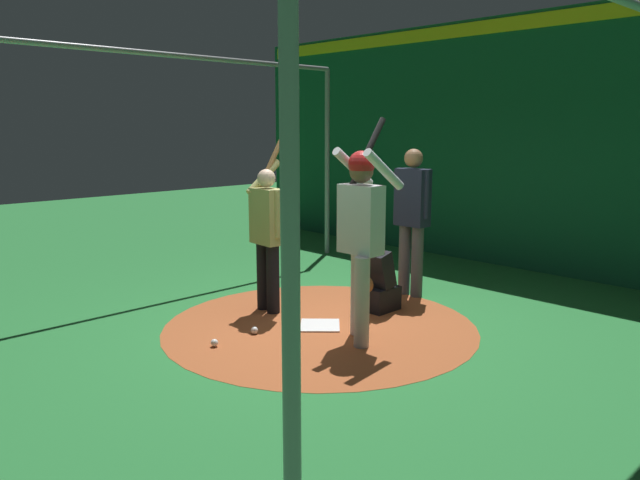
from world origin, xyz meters
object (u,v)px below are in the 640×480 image
object	(u,v)px
baseball_0	(214,343)
baseball_1	(254,330)
catcher	(376,281)
visitor	(268,230)
batter	(361,226)
home_plate	(320,325)
umpire	(412,214)

from	to	relation	value
baseball_0	baseball_1	world-z (taller)	same
catcher	visitor	distance (m)	1.39
visitor	batter	bearing A→B (deg)	95.98
home_plate	baseball_1	world-z (taller)	baseball_1
home_plate	baseball_0	size ratio (longest dim) A/B	5.68
home_plate	visitor	distance (m)	1.26
catcher	batter	bearing A→B (deg)	32.18
batter	umpire	world-z (taller)	batter
baseball_1	batter	bearing A→B (deg)	127.05
catcher	visitor	size ratio (longest dim) A/B	0.45
batter	visitor	world-z (taller)	batter
umpire	baseball_0	world-z (taller)	umpire
catcher	baseball_1	bearing A→B (deg)	-11.87
home_plate	baseball_1	xyz separation A→B (m)	(0.67, -0.29, 0.03)
visitor	baseball_1	size ratio (longest dim) A/B	27.40
umpire	catcher	bearing A→B (deg)	8.33
catcher	baseball_0	bearing A→B (deg)	-8.44
umpire	baseball_1	distance (m)	2.57
baseball_0	catcher	bearing A→B (deg)	171.56
visitor	baseball_0	bearing A→B (deg)	30.67
home_plate	baseball_0	xyz separation A→B (m)	(1.18, -0.27, 0.03)
batter	catcher	xyz separation A→B (m)	(-0.88, -0.55, -0.81)
baseball_0	baseball_1	xyz separation A→B (m)	(-0.51, -0.02, 0.00)
home_plate	umpire	bearing A→B (deg)	-177.03
baseball_1	home_plate	bearing A→B (deg)	156.38
umpire	visitor	world-z (taller)	visitor
catcher	baseball_1	world-z (taller)	catcher
batter	umpire	distance (m)	1.83
home_plate	umpire	xyz separation A→B (m)	(-1.69, -0.09, 1.04)
visitor	baseball_0	size ratio (longest dim) A/B	27.40
home_plate	batter	bearing A→B (deg)	89.49
baseball_0	baseball_1	size ratio (longest dim) A/B	1.00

